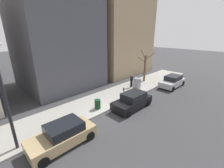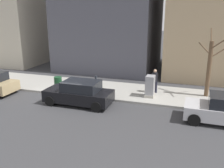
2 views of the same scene
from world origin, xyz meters
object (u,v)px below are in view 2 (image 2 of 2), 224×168
at_px(bare_tree, 210,66).
at_px(trash_bin, 58,83).
at_px(pedestrian_near_meter, 155,80).
at_px(parked_car_black, 79,93).
at_px(parking_meter, 96,83).
at_px(utility_box, 150,86).

xyz_separation_m(bare_tree, trash_bin, (-1.72, 10.31, -1.58)).
height_order(trash_bin, pedestrian_near_meter, pedestrian_near_meter).
distance_m(parked_car_black, bare_tree, 8.63).
distance_m(parked_car_black, trash_bin, 3.35).
bearing_deg(parking_meter, pedestrian_near_meter, -63.70).
xyz_separation_m(parking_meter, utility_box, (0.85, -3.51, -0.13)).
bearing_deg(parking_meter, bare_tree, -73.10).
distance_m(parking_meter, trash_bin, 3.22).
bearing_deg(bare_tree, trash_bin, 99.47).
height_order(parking_meter, utility_box, utility_box).
height_order(parked_car_black, pedestrian_near_meter, pedestrian_near_meter).
relative_size(utility_box, trash_bin, 1.59).
bearing_deg(parking_meter, parked_car_black, 162.25).
xyz_separation_m(parked_car_black, bare_tree, (3.73, -7.64, 1.44)).
bearing_deg(trash_bin, parked_car_black, -127.05).
xyz_separation_m(parked_car_black, pedestrian_near_meter, (3.37, -4.16, 0.35)).
height_order(bare_tree, trash_bin, bare_tree).
bearing_deg(parked_car_black, parking_meter, -17.34).
height_order(utility_box, bare_tree, bare_tree).
bearing_deg(trash_bin, utility_box, -86.58).
bearing_deg(pedestrian_near_meter, parked_car_black, 41.73).
distance_m(parked_car_black, parking_meter, 1.66).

